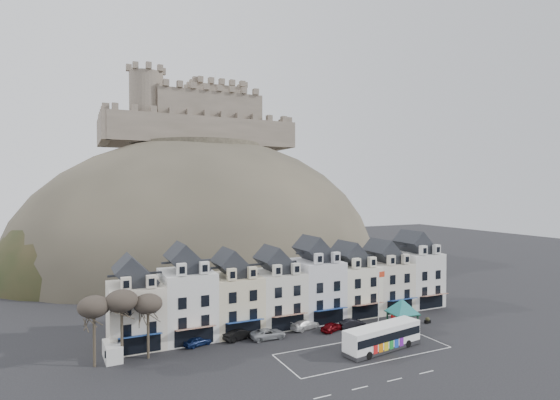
% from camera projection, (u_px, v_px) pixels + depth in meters
% --- Properties ---
extents(ground, '(300.00, 300.00, 0.00)m').
position_uv_depth(ground, '(356.00, 357.00, 53.11)').
color(ground, black).
rests_on(ground, ground).
extents(coach_bay_markings, '(22.00, 7.50, 0.01)m').
position_uv_depth(coach_bay_markings, '(364.00, 351.00, 55.10)').
color(coach_bay_markings, silver).
rests_on(coach_bay_markings, ground).
extents(townhouse_terrace, '(54.40, 9.35, 11.80)m').
position_uv_depth(townhouse_terrace, '(297.00, 287.00, 67.47)').
color(townhouse_terrace, beige).
rests_on(townhouse_terrace, ground).
extents(castle_hill, '(100.00, 76.00, 68.00)m').
position_uv_depth(castle_hill, '(209.00, 265.00, 115.97)').
color(castle_hill, '#39362C').
rests_on(castle_hill, ground).
extents(castle, '(50.20, 22.20, 22.00)m').
position_uv_depth(castle, '(198.00, 118.00, 120.91)').
color(castle, '#63594C').
rests_on(castle, ground).
extents(tree_left_far, '(3.61, 3.61, 8.24)m').
position_uv_depth(tree_left_far, '(94.00, 307.00, 50.04)').
color(tree_left_far, '#322A20').
rests_on(tree_left_far, ground).
extents(tree_left_mid, '(3.78, 3.78, 8.64)m').
position_uv_depth(tree_left_mid, '(122.00, 301.00, 51.32)').
color(tree_left_mid, '#322A20').
rests_on(tree_left_mid, ground).
extents(tree_left_near, '(3.43, 3.43, 7.84)m').
position_uv_depth(tree_left_near, '(148.00, 304.00, 52.61)').
color(tree_left_near, '#322A20').
rests_on(tree_left_near, ground).
extents(bus, '(11.72, 4.38, 3.23)m').
position_uv_depth(bus, '(382.00, 336.00, 55.39)').
color(bus, '#262628').
rests_on(bus, ground).
extents(bus_shelter, '(7.39, 7.39, 4.71)m').
position_uv_depth(bus_shelter, '(402.00, 306.00, 62.52)').
color(bus_shelter, black).
rests_on(bus_shelter, ground).
extents(red_buoy, '(1.51, 1.51, 1.87)m').
position_uv_depth(red_buoy, '(396.00, 318.00, 65.74)').
color(red_buoy, black).
rests_on(red_buoy, ground).
extents(flagpole, '(1.28, 0.31, 8.98)m').
position_uv_depth(flagpole, '(379.00, 297.00, 61.88)').
color(flagpole, silver).
rests_on(flagpole, ground).
extents(white_van, '(2.10, 4.41, 1.97)m').
position_uv_depth(white_van, '(112.00, 351.00, 52.43)').
color(white_van, silver).
rests_on(white_van, ground).
extents(planter_west, '(1.10, 0.72, 1.02)m').
position_uv_depth(planter_west, '(406.00, 325.00, 64.00)').
color(planter_west, black).
rests_on(planter_west, ground).
extents(planter_east, '(0.93, 0.65, 0.93)m').
position_uv_depth(planter_east, '(428.00, 320.00, 66.48)').
color(planter_east, black).
rests_on(planter_east, ground).
extents(car_navy, '(4.01, 2.49, 1.27)m').
position_uv_depth(car_navy, '(198.00, 341.00, 56.88)').
color(car_navy, '#0D1A42').
rests_on(car_navy, ground).
extents(car_black, '(4.85, 2.90, 1.51)m').
position_uv_depth(car_black, '(239.00, 334.00, 59.33)').
color(car_black, black).
rests_on(car_black, ground).
extents(car_silver, '(4.93, 2.43, 1.37)m').
position_uv_depth(car_silver, '(268.00, 334.00, 59.60)').
color(car_silver, '#9DA1A5').
rests_on(car_silver, ground).
extents(car_white, '(5.24, 3.26, 1.42)m').
position_uv_depth(car_white, '(305.00, 324.00, 63.67)').
color(car_white, silver).
rests_on(car_white, ground).
extents(car_maroon, '(4.10, 2.76, 1.30)m').
position_uv_depth(car_maroon, '(332.00, 327.00, 62.73)').
color(car_maroon, '#570409').
rests_on(car_maroon, ground).
extents(car_charcoal, '(4.02, 1.74, 1.29)m').
position_uv_depth(car_charcoal, '(352.00, 323.00, 64.25)').
color(car_charcoal, black).
rests_on(car_charcoal, ground).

